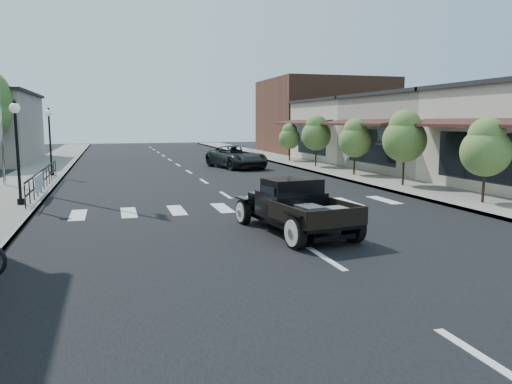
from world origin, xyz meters
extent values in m
plane|color=black|center=(0.00, 0.00, 0.00)|extent=(120.00, 120.00, 0.00)
cube|color=black|center=(0.00, 15.00, 0.01)|extent=(14.00, 80.00, 0.02)
cube|color=gray|center=(-8.50, 15.00, 0.07)|extent=(3.00, 80.00, 0.15)
cube|color=gray|center=(8.50, 15.00, 0.07)|extent=(3.00, 80.00, 0.15)
cube|color=#A09686|center=(15.00, 13.00, 2.25)|extent=(10.00, 9.00, 4.50)
cube|color=beige|center=(15.00, 22.00, 2.25)|extent=(10.00, 9.00, 4.50)
cube|color=brown|center=(15.50, 32.00, 3.50)|extent=(11.00, 10.00, 7.00)
imported|color=black|center=(3.38, 18.65, 0.73)|extent=(3.54, 5.68, 1.47)
camera|label=1|loc=(-4.50, -12.91, 3.04)|focal=35.00mm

